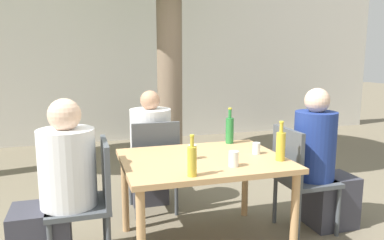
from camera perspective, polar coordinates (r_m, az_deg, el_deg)
name	(u,v)px	position (r m, az deg, el deg)	size (l,w,h in m)	color
cafe_building_wall	(130,62)	(6.78, -9.39, 8.76)	(10.00, 0.08, 2.80)	beige
dining_table_front	(203,168)	(2.94, 1.71, -7.32)	(1.25, 0.97, 0.72)	tan
patio_chair_0	(91,195)	(2.84, -15.19, -10.94)	(0.44, 0.44, 0.91)	#474C51
patio_chair_1	(298,173)	(3.34, 15.88, -7.81)	(0.44, 0.44, 0.91)	#474C51
patio_chair_2	(154,161)	(3.58, -5.80, -6.28)	(0.44, 0.44, 0.91)	#474C51
person_seated_0	(57,193)	(2.84, -19.92, -10.42)	(0.60, 0.39, 1.22)	#383842
person_seated_1	(322,166)	(3.46, 19.16, -6.69)	(0.58, 0.35, 1.24)	#383842
person_seated_2	(150,153)	(3.80, -6.49, -5.09)	(0.40, 0.60, 1.18)	#383842
oil_cruet_0	(281,145)	(2.90, 13.36, -3.77)	(0.07, 0.07, 0.30)	gold
green_bottle_1	(230,130)	(3.39, 5.76, -1.46)	(0.07, 0.07, 0.32)	#287A38
oil_cruet_2	(192,160)	(2.47, 0.01, -6.15)	(0.06, 0.06, 0.28)	gold
drinking_glass_0	(234,159)	(2.71, 6.36, -5.91)	(0.07, 0.07, 0.11)	silver
drinking_glass_1	(193,152)	(2.88, 0.13, -4.88)	(0.06, 0.06, 0.11)	silver
drinking_glass_2	(256,148)	(3.07, 9.79, -4.27)	(0.06, 0.06, 0.09)	white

